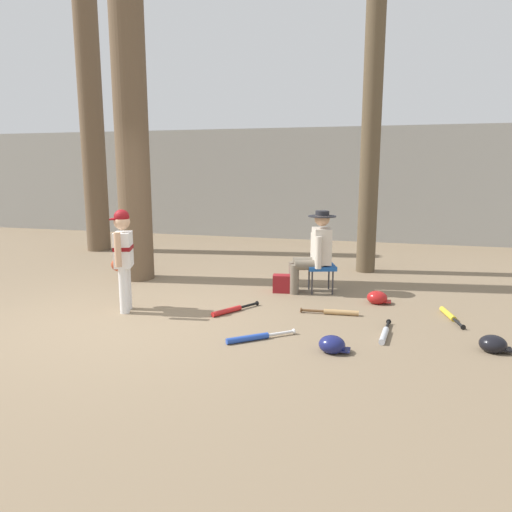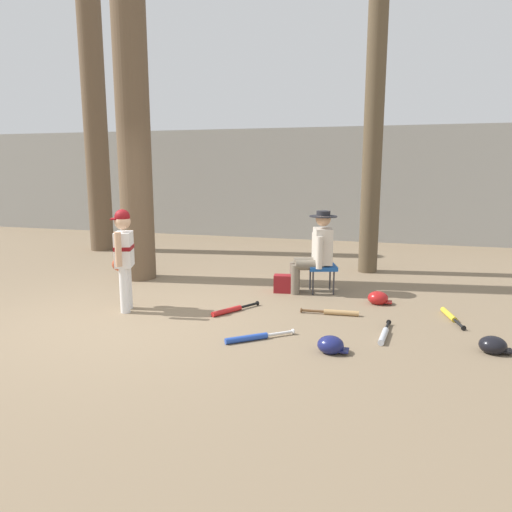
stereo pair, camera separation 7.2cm
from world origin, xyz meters
name	(u,v)px [view 2 (the right image)]	position (x,y,z in m)	size (l,w,h in m)	color
ground_plane	(122,323)	(0.00, 0.00, 0.00)	(60.00, 60.00, 0.00)	#7F6B51
concrete_back_wall	(274,184)	(0.00, 7.37, 1.39)	(18.00, 0.36, 2.77)	#9E9E99
tree_near_player	(132,108)	(-0.99, 2.16, 2.73)	(0.83, 0.83, 6.31)	brown
tree_behind_spectator	(374,125)	(2.62, 3.74, 2.51)	(0.55, 0.55, 5.61)	brown
young_ballplayer	(124,253)	(-0.24, 0.50, 0.74)	(0.45, 0.56, 1.31)	white
folding_stool	(322,268)	(2.05, 2.10, 0.36)	(0.50, 0.50, 0.41)	#194C9E
seated_spectator	(316,249)	(1.96, 2.07, 0.64)	(0.68, 0.53, 1.20)	#6B6051
handbag_beside_stool	(286,284)	(1.54, 1.94, 0.13)	(0.34, 0.18, 0.26)	maroon
tree_far_left	(96,133)	(-3.21, 4.43, 2.54)	(0.79, 0.79, 5.89)	brown
bat_blue_youth	(252,337)	(1.64, -0.11, 0.03)	(0.66, 0.55, 0.07)	#2347AD
bat_aluminum_silver	(384,334)	(2.99, 0.38, 0.03)	(0.13, 0.73, 0.07)	#B7BCC6
bat_red_barrel	(230,310)	(1.09, 0.77, 0.03)	(0.45, 0.68, 0.07)	red
bat_yellow_trainer	(450,316)	(3.75, 1.28, 0.03)	(0.22, 0.72, 0.07)	yellow
bat_wood_tan	(337,312)	(2.40, 1.04, 0.03)	(0.73, 0.11, 0.07)	tan
batting_helmet_black	(493,345)	(4.04, 0.23, 0.08)	(0.31, 0.24, 0.18)	black
batting_helmet_red	(378,298)	(2.88, 1.69, 0.08)	(0.32, 0.25, 0.18)	#A81919
batting_helmet_navy	(331,345)	(2.49, -0.21, 0.08)	(0.31, 0.24, 0.18)	navy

